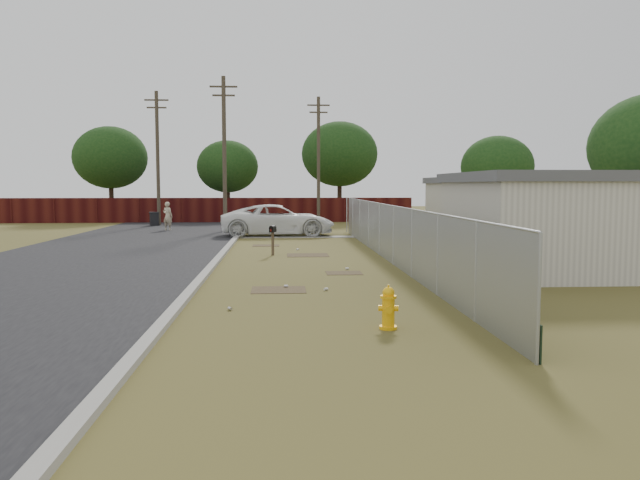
{
  "coord_description": "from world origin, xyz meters",
  "views": [
    {
      "loc": [
        -0.74,
        -20.95,
        2.69
      ],
      "look_at": [
        0.41,
        -2.8,
        1.1
      ],
      "focal_mm": 35.0,
      "sensor_mm": 36.0,
      "label": 1
    }
  ],
  "objects": [
    {
      "name": "mailbox",
      "position": [
        -1.05,
        3.04,
        0.92
      ],
      "size": [
        0.29,
        0.51,
        1.16
      ],
      "color": "brown",
      "rests_on": "ground"
    },
    {
      "name": "trash_bin",
      "position": [
        -9.2,
        21.38,
        0.47
      ],
      "size": [
        0.77,
        0.75,
        0.92
      ],
      "color": "black",
      "rests_on": "ground"
    },
    {
      "name": "utility_poles",
      "position": [
        -3.67,
        20.67,
        4.69
      ],
      "size": [
        12.6,
        8.24,
        9.0
      ],
      "color": "#493E31",
      "rests_on": "ground"
    },
    {
      "name": "houses",
      "position": [
        9.7,
        3.13,
        1.56
      ],
      "size": [
        9.3,
        17.24,
        3.1
      ],
      "color": "beige",
      "rests_on": "ground"
    },
    {
      "name": "ground",
      "position": [
        0.0,
        0.0,
        0.0
      ],
      "size": [
        120.0,
        120.0,
        0.0
      ],
      "primitive_type": "plane",
      "color": "brown",
      "rests_on": "ground"
    },
    {
      "name": "scattered_litter",
      "position": [
        -0.14,
        -2.75,
        0.04
      ],
      "size": [
        3.34,
        12.59,
        0.07
      ],
      "color": "silver",
      "rests_on": "ground"
    },
    {
      "name": "chainlink_fence",
      "position": [
        3.12,
        1.03,
        0.8
      ],
      "size": [
        0.1,
        27.06,
        2.02
      ],
      "color": "#989BA1",
      "rests_on": "ground"
    },
    {
      "name": "pedestrian",
      "position": [
        -7.49,
        16.84,
        0.86
      ],
      "size": [
        0.74,
        0.63,
        1.72
      ],
      "primitive_type": "imported",
      "rotation": [
        0.0,
        0.0,
        2.72
      ],
      "color": "tan",
      "rests_on": "ground"
    },
    {
      "name": "street",
      "position": [
        -6.76,
        8.05,
        0.02
      ],
      "size": [
        15.1,
        60.0,
        0.12
      ],
      "color": "black",
      "rests_on": "ground"
    },
    {
      "name": "pickup_truck",
      "position": [
        -0.9,
        12.48,
        0.84
      ],
      "size": [
        6.22,
        3.18,
        1.68
      ],
      "primitive_type": "imported",
      "rotation": [
        0.0,
        0.0,
        1.63
      ],
      "color": "white",
      "rests_on": "ground"
    },
    {
      "name": "privacy_fence",
      "position": [
        -6.0,
        25.0,
        0.9
      ],
      "size": [
        30.0,
        0.12,
        1.8
      ],
      "primitive_type": "cube",
      "color": "#43120E",
      "rests_on": "ground"
    },
    {
      "name": "horizon_trees",
      "position": [
        0.84,
        23.56,
        4.63
      ],
      "size": [
        33.32,
        31.94,
        7.78
      ],
      "color": "#322116",
      "rests_on": "ground"
    },
    {
      "name": "fire_hydrant",
      "position": [
        1.27,
        -9.52,
        0.39
      ],
      "size": [
        0.39,
        0.39,
        0.84
      ],
      "color": "#FFB70D",
      "rests_on": "ground"
    }
  ]
}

